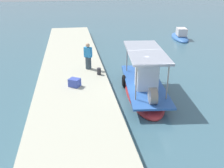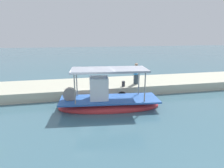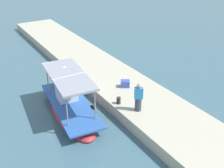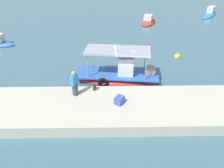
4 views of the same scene
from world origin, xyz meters
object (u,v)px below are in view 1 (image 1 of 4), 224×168
main_fishing_boat (144,87)px  moored_boat_far (180,37)px  fisherman_near_bollard (88,57)px  mooring_bollard (99,71)px  cargo_crate (75,83)px

main_fishing_boat → moored_boat_far: size_ratio=1.41×
fisherman_near_bollard → mooring_bollard: size_ratio=4.07×
cargo_crate → moored_boat_far: size_ratio=0.12×
main_fishing_boat → cargo_crate: bearing=-91.8°
moored_boat_far → fisherman_near_bollard: bearing=-47.1°
main_fishing_boat → fisherman_near_bollard: bearing=-134.4°
main_fishing_boat → moored_boat_far: (-12.60, 7.64, -0.23)m
mooring_bollard → cargo_crate: (1.54, -1.50, 0.01)m
fisherman_near_bollard → cargo_crate: size_ratio=2.93×
fisherman_near_bollard → cargo_crate: 2.92m
fisherman_near_bollard → mooring_bollard: fisherman_near_bollard is taller
fisherman_near_bollard → mooring_bollard: 1.39m
mooring_bollard → moored_boat_far: size_ratio=0.09×
main_fishing_boat → cargo_crate: size_ratio=11.53×
fisherman_near_bollard → moored_boat_far: fisherman_near_bollard is taller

